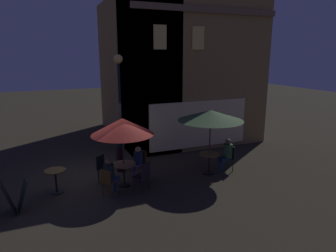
# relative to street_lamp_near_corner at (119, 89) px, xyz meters

# --- Properties ---
(ground_plane) EXTENTS (60.00, 60.00, 0.00)m
(ground_plane) POSITION_rel_street_lamp_near_corner_xyz_m (-0.94, -1.05, -3.06)
(ground_plane) COLOR #2E291E
(cafe_building) EXTENTS (6.86, 7.15, 7.05)m
(cafe_building) POSITION_rel_street_lamp_near_corner_xyz_m (2.92, 2.85, 0.46)
(cafe_building) COLOR olive
(cafe_building) RESTS_ON ground
(street_lamp_near_corner) EXTENTS (0.34, 0.34, 4.33)m
(street_lamp_near_corner) POSITION_rel_street_lamp_near_corner_xyz_m (0.00, 0.00, 0.00)
(street_lamp_near_corner) COLOR black
(street_lamp_near_corner) RESTS_ON ground
(menu_sandwich_board) EXTENTS (0.72, 0.63, 0.92)m
(menu_sandwich_board) POSITION_rel_street_lamp_near_corner_xyz_m (-3.64, -2.45, -2.58)
(menu_sandwich_board) COLOR black
(menu_sandwich_board) RESTS_ON ground
(cafe_table_0) EXTENTS (0.75, 0.75, 0.78)m
(cafe_table_0) POSITION_rel_street_lamp_near_corner_xyz_m (2.76, -2.11, -2.48)
(cafe_table_0) COLOR black
(cafe_table_0) RESTS_ON ground
(cafe_table_1) EXTENTS (0.78, 0.78, 0.79)m
(cafe_table_1) POSITION_rel_street_lamp_near_corner_xyz_m (-0.41, -1.94, -2.46)
(cafe_table_1) COLOR black
(cafe_table_1) RESTS_ON ground
(cafe_table_2) EXTENTS (0.65, 0.65, 0.77)m
(cafe_table_2) POSITION_rel_street_lamp_near_corner_xyz_m (-2.54, -1.61, -2.53)
(cafe_table_2) COLOR black
(cafe_table_2) RESTS_ON ground
(patio_umbrella_0) EXTENTS (2.35, 2.35, 2.40)m
(patio_umbrella_0) POSITION_rel_street_lamp_near_corner_xyz_m (2.76, -2.11, -0.85)
(patio_umbrella_0) COLOR black
(patio_umbrella_0) RESTS_ON ground
(patio_umbrella_1) EXTENTS (2.04, 2.04, 2.33)m
(patio_umbrella_1) POSITION_rel_street_lamp_near_corner_xyz_m (-0.41, -1.94, -1.00)
(patio_umbrella_1) COLOR black
(patio_umbrella_1) RESTS_ON ground
(cafe_chair_0) EXTENTS (0.40, 0.40, 0.97)m
(cafe_chair_0) POSITION_rel_street_lamp_near_corner_xyz_m (3.63, -2.14, -2.48)
(cafe_chair_0) COLOR black
(cafe_chair_0) RESTS_ON ground
(cafe_chair_1) EXTENTS (0.54, 0.54, 0.88)m
(cafe_chair_1) POSITION_rel_street_lamp_near_corner_xyz_m (-1.07, -2.46, -2.52)
(cafe_chair_1) COLOR brown
(cafe_chair_1) RESTS_ON ground
(cafe_chair_2) EXTENTS (0.60, 0.60, 0.95)m
(cafe_chair_2) POSITION_rel_street_lamp_near_corner_xyz_m (0.07, -2.57, -2.49)
(cafe_chair_2) COLOR black
(cafe_chair_2) RESTS_ON ground
(cafe_chair_3) EXTENTS (0.59, 0.59, 0.99)m
(cafe_chair_3) POSITION_rel_street_lamp_near_corner_xyz_m (0.31, -1.45, -2.46)
(cafe_chair_3) COLOR #4F3518
(cafe_chair_3) RESTS_ON ground
(cafe_chair_4) EXTENTS (0.58, 0.58, 0.95)m
(cafe_chair_4) POSITION_rel_street_lamp_near_corner_xyz_m (-0.99, -1.27, -2.49)
(cafe_chair_4) COLOR black
(cafe_chair_4) RESTS_ON ground
(patron_seated_0) EXTENTS (0.54, 0.36, 1.27)m
(patron_seated_0) POSITION_rel_street_lamp_near_corner_xyz_m (3.49, -2.13, -2.34)
(patron_seated_0) COLOR #19334A
(patron_seated_0) RESTS_ON ground
(patron_seated_1) EXTENTS (0.52, 0.49, 1.20)m
(patron_seated_1) POSITION_rel_street_lamp_near_corner_xyz_m (-0.96, -2.37, -2.38)
(patron_seated_1) COLOR navy
(patron_seated_1) RESTS_ON ground
(patron_seated_2) EXTENTS (0.51, 0.47, 1.19)m
(patron_seated_2) POSITION_rel_street_lamp_near_corner_xyz_m (0.18, -1.54, -2.38)
(patron_seated_2) COLOR #56415C
(patron_seated_2) RESTS_ON ground
(patron_standing_3) EXTENTS (0.37, 0.37, 1.73)m
(patron_standing_3) POSITION_rel_street_lamp_near_corner_xyz_m (-0.19, -0.58, -2.19)
(patron_standing_3) COLOR black
(patron_standing_3) RESTS_ON ground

